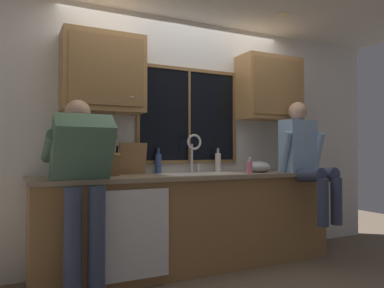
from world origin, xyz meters
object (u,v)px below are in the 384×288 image
Objects in this scene: knife_block at (112,164)px; bottle_tall_clear at (218,162)px; person_standing at (82,174)px; soap_dispenser at (249,167)px; mixing_bowl at (259,167)px; bottle_green_glass at (158,163)px; cutting_board at (133,159)px; person_sitting_on_counter at (305,155)px.

bottle_tall_clear is (1.20, 0.15, 0.00)m from knife_block.
person_standing is 0.50m from knife_block.
mixing_bowl is at bearing 35.61° from soap_dispenser.
cutting_board is at bearing -175.63° from bottle_green_glass.
person_standing reaches higher than mixing_bowl.
knife_block is at bearing 176.64° from mixing_bowl.
person_standing reaches higher than cutting_board.
person_sitting_on_counter reaches higher than cutting_board.
mixing_bowl is (1.89, 0.29, 0.01)m from person_standing.
mixing_bowl is at bearing -14.60° from bottle_green_glass.
mixing_bowl is 0.30m from soap_dispenser.
person_standing reaches higher than bottle_green_glass.
knife_block is 1.21× the size of bottle_tall_clear.
mixing_bowl is 1.08m from bottle_green_glass.
soap_dispenser is at bearing 174.65° from person_sitting_on_counter.
cutting_board is at bearing 164.33° from person_sitting_on_counter.
person_sitting_on_counter is 4.05× the size of cutting_board.
person_standing is at bearing -146.51° from bottle_green_glass.
cutting_board reaches higher than mixing_bowl.
soap_dispenser is at bearing -144.39° from mixing_bowl.
cutting_board is at bearing 158.35° from soap_dispenser.
bottle_tall_clear is at bearing -2.84° from bottle_green_glass.
knife_block is at bearing -146.73° from cutting_board.
person_standing reaches higher than knife_block.
person_standing is 9.48× the size of soap_dispenser.
bottle_green_glass is at bearing 4.37° from cutting_board.
cutting_board is 1.21× the size of bottle_green_glass.
soap_dispenser is at bearing -29.24° from bottle_green_glass.
person_sitting_on_counter is 3.92× the size of knife_block.
cutting_board reaches higher than soap_dispenser.
cutting_board is (-1.74, 0.49, -0.03)m from person_sitting_on_counter.
person_sitting_on_counter is at bearing -5.35° from soap_dispenser.
soap_dispenser reaches higher than mixing_bowl.
person_sitting_on_counter is 5.08× the size of mixing_bowl.
bottle_green_glass is at bearing 150.76° from soap_dispenser.
knife_block is at bearing -160.80° from bottle_green_glass.
soap_dispenser is at bearing -73.88° from bottle_tall_clear.
bottle_tall_clear is at bearing 106.12° from soap_dispenser.
person_standing is 1.25× the size of person_sitting_on_counter.
person_standing is at bearing -136.65° from cutting_board.
person_sitting_on_counter is 1.81m from cutting_board.
mixing_bowl is at bearing -33.17° from bottle_tall_clear.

